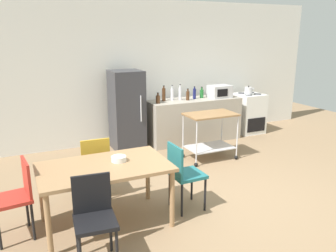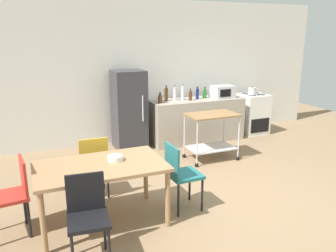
% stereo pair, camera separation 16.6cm
% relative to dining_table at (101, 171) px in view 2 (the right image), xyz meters
% --- Properties ---
extents(ground_plane, '(12.00, 12.00, 0.00)m').
position_rel_dining_table_xyz_m(ground_plane, '(1.68, -0.09, -0.67)').
color(ground_plane, '#8C7051').
extents(back_wall, '(8.40, 0.12, 2.90)m').
position_rel_dining_table_xyz_m(back_wall, '(1.68, 3.11, 0.78)').
color(back_wall, silver).
rests_on(back_wall, ground_plane).
extents(kitchen_counter, '(2.00, 0.64, 0.90)m').
position_rel_dining_table_xyz_m(kitchen_counter, '(2.58, 2.51, -0.22)').
color(kitchen_counter, '#A89E8E').
rests_on(kitchen_counter, ground_plane).
extents(dining_table, '(1.50, 0.90, 0.75)m').
position_rel_dining_table_xyz_m(dining_table, '(0.00, 0.00, 0.00)').
color(dining_table, '#A37A51').
rests_on(dining_table, ground_plane).
extents(chair_mustard, '(0.41, 0.41, 0.89)m').
position_rel_dining_table_xyz_m(chair_mustard, '(0.04, 0.71, -0.15)').
color(chair_mustard, gold).
rests_on(chair_mustard, ground_plane).
extents(chair_red, '(0.44, 0.44, 0.89)m').
position_rel_dining_table_xyz_m(chair_red, '(-0.95, 0.15, -0.15)').
color(chair_red, '#B72D23').
rests_on(chair_red, ground_plane).
extents(chair_black, '(0.44, 0.44, 0.89)m').
position_rel_dining_table_xyz_m(chair_black, '(-0.28, -0.64, -0.15)').
color(chair_black, black).
rests_on(chair_black, ground_plane).
extents(chair_teal, '(0.41, 0.41, 0.89)m').
position_rel_dining_table_xyz_m(chair_teal, '(1.00, -0.07, -0.15)').
color(chair_teal, '#1E666B').
rests_on(chair_teal, ground_plane).
extents(stove_oven, '(0.60, 0.61, 0.92)m').
position_rel_dining_table_xyz_m(stove_oven, '(4.03, 2.53, -0.22)').
color(stove_oven, white).
rests_on(stove_oven, ground_plane).
extents(refrigerator, '(0.60, 0.63, 1.55)m').
position_rel_dining_table_xyz_m(refrigerator, '(1.13, 2.61, 0.10)').
color(refrigerator, '#333338').
rests_on(refrigerator, ground_plane).
extents(kitchen_cart, '(0.91, 0.57, 0.85)m').
position_rel_dining_table_xyz_m(kitchen_cart, '(2.30, 1.40, -0.10)').
color(kitchen_cart, olive).
rests_on(kitchen_cart, ground_plane).
extents(bottle_sesame_oil, '(0.08, 0.08, 0.21)m').
position_rel_dining_table_xyz_m(bottle_sesame_oil, '(1.71, 2.41, 0.31)').
color(bottle_sesame_oil, '#4C2D19').
rests_on(bottle_sesame_oil, kitchen_counter).
extents(bottle_olive_oil, '(0.07, 0.07, 0.31)m').
position_rel_dining_table_xyz_m(bottle_olive_oil, '(1.92, 2.61, 0.37)').
color(bottle_olive_oil, '#4C2D19').
rests_on(bottle_olive_oil, kitchen_counter).
extents(bottle_vinegar, '(0.07, 0.07, 0.31)m').
position_rel_dining_table_xyz_m(bottle_vinegar, '(2.11, 2.60, 0.36)').
color(bottle_vinegar, silver).
rests_on(bottle_vinegar, kitchen_counter).
extents(bottle_hot_sauce, '(0.07, 0.07, 0.33)m').
position_rel_dining_table_xyz_m(bottle_hot_sauce, '(2.27, 2.55, 0.37)').
color(bottle_hot_sauce, silver).
rests_on(bottle_hot_sauce, kitchen_counter).
extents(bottle_wine, '(0.07, 0.07, 0.24)m').
position_rel_dining_table_xyz_m(bottle_wine, '(2.40, 2.46, 0.33)').
color(bottle_wine, '#4C2D19').
rests_on(bottle_wine, kitchen_counter).
extents(bottle_sparkling_water, '(0.07, 0.07, 0.26)m').
position_rel_dining_table_xyz_m(bottle_sparkling_water, '(2.60, 2.54, 0.34)').
color(bottle_sparkling_water, navy).
rests_on(bottle_sparkling_water, kitchen_counter).
extents(bottle_soda, '(0.08, 0.08, 0.24)m').
position_rel_dining_table_xyz_m(bottle_soda, '(2.80, 2.57, 0.32)').
color(bottle_soda, '#1E6628').
rests_on(bottle_soda, kitchen_counter).
extents(microwave, '(0.46, 0.35, 0.26)m').
position_rel_dining_table_xyz_m(microwave, '(3.17, 2.45, 0.36)').
color(microwave, silver).
rests_on(microwave, kitchen_counter).
extents(fruit_bowl, '(0.18, 0.18, 0.06)m').
position_rel_dining_table_xyz_m(fruit_bowl, '(0.20, 0.06, 0.11)').
color(fruit_bowl, white).
rests_on(fruit_bowl, dining_table).
extents(kettle, '(0.24, 0.17, 0.19)m').
position_rel_dining_table_xyz_m(kettle, '(3.91, 2.43, 0.33)').
color(kettle, silver).
rests_on(kettle, stove_oven).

